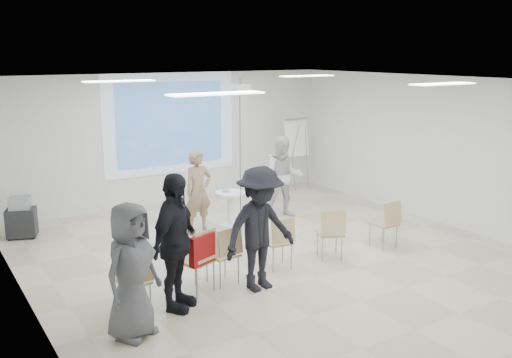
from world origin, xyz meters
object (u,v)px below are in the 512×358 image
chair_left_inner (225,251)px  laptop (222,252)px  chair_far_left (137,278)px  player_left (198,186)px  player_right (284,173)px  flipchart_easel (297,138)px  chair_right_inner (331,230)px  av_cart (21,219)px  audience_mid (260,221)px  chair_left_mid (200,256)px  audience_outer (131,263)px  pedestal_table (230,207)px  chair_center (280,239)px  chair_right_far (387,220)px  audience_left (175,233)px

chair_left_inner → laptop: chair_left_inner is taller
chair_far_left → laptop: 1.48m
player_left → chair_left_inner: (-0.83, -2.58, -0.38)m
player_right → flipchart_easel: 2.26m
chair_far_left → laptop: (1.45, 0.26, 0.01)m
chair_right_inner → av_cart: size_ratio=1.12×
chair_far_left → audience_mid: size_ratio=0.38×
chair_left_mid → chair_far_left: bearing=163.0°
chair_right_inner → chair_left_inner: bearing=-157.0°
player_right → laptop: bearing=-112.4°
audience_outer → laptop: bearing=-1.8°
pedestal_table → laptop: bearing=-122.1°
chair_center → player_right: bearing=62.4°
chair_right_inner → av_cart: 5.85m
av_cart → laptop: bearing=-41.3°
chair_far_left → chair_right_far: 4.70m
pedestal_table → chair_center: (-0.46, -2.44, 0.10)m
chair_far_left → chair_left_mid: bearing=-1.4°
chair_left_inner → player_right: bearing=34.3°
player_left → player_right: 2.01m
player_left → chair_right_inner: (1.20, -2.60, -0.39)m
pedestal_table → flipchart_easel: flipchart_easel is taller
chair_center → av_cart: (-3.25, 3.94, -0.15)m
chair_right_inner → flipchart_easel: 4.87m
flipchart_easel → pedestal_table: bearing=-152.4°
player_left → av_cart: player_left is taller
pedestal_table → audience_left: (-2.50, -2.91, 0.68)m
audience_mid → av_cart: audience_mid is taller
chair_left_inner → flipchart_easel: bearing=36.3°
player_left → chair_left_mid: (-1.31, -2.67, -0.34)m
chair_center → player_left: bearing=103.4°
flipchart_easel → av_cart: size_ratio=2.37×
player_right → chair_left_inner: size_ratio=2.12×
chair_center → chair_right_far: (2.18, -0.19, 0.01)m
chair_right_inner → audience_left: (-3.01, -0.37, 0.57)m
laptop → av_cart: 4.50m
player_left → chair_far_left: player_left is taller
player_right → chair_far_left: player_right is taller
player_right → laptop: size_ratio=5.77×
laptop → av_cart: (-2.18, 3.93, -0.12)m
chair_center → audience_outer: audience_outer is taller
chair_left_mid → laptop: chair_left_mid is taller
chair_right_inner → audience_outer: audience_outer is taller
chair_far_left → flipchart_easel: 7.31m
chair_left_inner → audience_left: audience_left is taller
audience_outer → pedestal_table: bearing=16.4°
chair_far_left → chair_right_inner: bearing=-3.3°
chair_right_inner → player_left: bearing=138.2°
pedestal_table → audience_mid: (-1.16, -2.94, 0.65)m
player_right → flipchart_easel: size_ratio=1.02×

